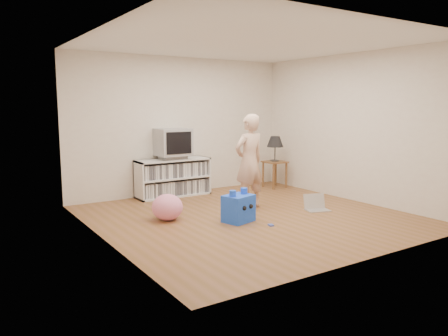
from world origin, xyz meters
The scene contains 13 objects.
ground centered at (0.00, 0.00, 0.00)m, with size 4.50×4.50×0.00m, color brown.
walls centered at (0.00, 0.00, 1.30)m, with size 4.52×4.52×2.60m.
ceiling centered at (0.00, 0.00, 2.60)m, with size 4.50×4.50×0.01m, color white.
media_unit centered at (-0.29, 2.04, 0.35)m, with size 1.40×0.45×0.70m.
dvd_deck centered at (-0.29, 2.02, 0.73)m, with size 0.45×0.35×0.07m, color gray.
crt_tv centered at (-0.29, 2.02, 1.02)m, with size 0.60×0.53×0.50m.
side_table centered at (1.86, 1.65, 0.42)m, with size 0.42×0.42×0.55m.
table_lamp centered at (1.86, 1.65, 0.94)m, with size 0.34×0.34×0.52m.
person centered at (0.33, 0.46, 0.78)m, with size 0.57×0.37×1.56m, color beige.
laptop centered at (1.16, -0.25, 0.07)m, with size 0.44×0.39×0.25m.
playing_cards centered at (-0.06, -0.60, 0.01)m, with size 0.07×0.09×0.02m, color #4356B4.
plush_blue centered at (-0.32, -0.16, 0.21)m, with size 0.49×0.44×0.48m.
plush_pink centered at (-1.15, 0.48, 0.20)m, with size 0.46×0.46×0.39m, color pink.
Camera 1 is at (-3.89, -5.28, 1.70)m, focal length 35.00 mm.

